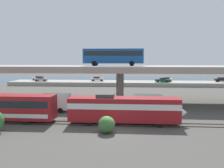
% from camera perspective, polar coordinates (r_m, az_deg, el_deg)
% --- Properties ---
extents(ground_plane, '(260.00, 260.00, 0.00)m').
position_cam_1_polar(ground_plane, '(30.93, 0.07, -10.98)').
color(ground_plane, '#4C4944').
extents(rail_strip_near, '(110.00, 0.12, 0.12)m').
position_cam_1_polar(rail_strip_near, '(34.01, 0.49, -9.32)').
color(rail_strip_near, '#59544C').
rests_on(rail_strip_near, ground_plane).
extents(rail_strip_far, '(110.00, 0.12, 0.12)m').
position_cam_1_polar(rail_strip_far, '(35.49, 0.66, -8.68)').
color(rail_strip_far, '#59544C').
rests_on(rail_strip_far, ground_plane).
extents(train_locomotive, '(16.01, 3.04, 4.18)m').
position_cam_1_polar(train_locomotive, '(34.20, 3.99, -5.59)').
color(train_locomotive, maroon).
rests_on(train_locomotive, ground_plane).
extents(highway_overpass, '(96.00, 12.69, 7.53)m').
position_cam_1_polar(highway_overpass, '(49.63, 1.84, 3.34)').
color(highway_overpass, '#9E998E').
rests_on(highway_overpass, ground_plane).
extents(transit_bus_on_overpass, '(12.00, 2.68, 3.40)m').
position_cam_1_polar(transit_bus_on_overpass, '(50.37, 0.29, 6.52)').
color(transit_bus_on_overpass, '#14478C').
rests_on(transit_bus_on_overpass, highway_overpass).
extents(service_truck_west, '(6.80, 2.46, 3.04)m').
position_cam_1_polar(service_truck_west, '(41.44, 7.02, -4.40)').
color(service_truck_west, '#B7B7BC').
rests_on(service_truck_west, ground_plane).
extents(service_truck_east, '(6.80, 2.46, 3.04)m').
position_cam_1_polar(service_truck_east, '(43.56, -13.75, -4.03)').
color(service_truck_east, '#B7B7BC').
rests_on(service_truck_east, ground_plane).
extents(pier_parking_lot, '(77.82, 10.05, 1.30)m').
position_cam_1_polar(pier_parking_lot, '(84.96, 2.92, 0.15)').
color(pier_parking_lot, '#9E998E').
rests_on(pier_parking_lot, ground_plane).
extents(parked_car_0, '(4.44, 1.95, 1.50)m').
position_cam_1_polar(parked_car_0, '(93.45, -16.45, 1.31)').
color(parked_car_0, '#B7B7BC').
rests_on(parked_car_0, pier_parking_lot).
extents(parked_car_1, '(4.34, 1.99, 1.50)m').
position_cam_1_polar(parked_car_1, '(91.28, 23.72, 0.96)').
color(parked_car_1, black).
rests_on(parked_car_1, pier_parking_lot).
extents(parked_car_2, '(4.01, 1.90, 1.50)m').
position_cam_1_polar(parked_car_2, '(85.94, 12.27, 1.05)').
color(parked_car_2, silver).
rests_on(parked_car_2, pier_parking_lot).
extents(parked_car_3, '(4.67, 1.87, 1.50)m').
position_cam_1_polar(parked_car_3, '(86.36, -3.38, 1.19)').
color(parked_car_3, '#B7B7BC').
rests_on(parked_car_3, pier_parking_lot).
extents(parked_car_4, '(4.66, 1.89, 1.50)m').
position_cam_1_polar(parked_car_4, '(83.32, 11.41, 0.92)').
color(parked_car_4, '#0C4C26').
rests_on(parked_car_4, pier_parking_lot).
extents(parked_car_5, '(4.42, 1.94, 1.50)m').
position_cam_1_polar(parked_car_5, '(89.16, -15.92, 1.12)').
color(parked_car_5, '#9E998C').
rests_on(parked_car_5, pier_parking_lot).
extents(harbor_water, '(140.00, 36.00, 0.01)m').
position_cam_1_polar(harbor_water, '(107.92, 3.25, 0.99)').
color(harbor_water, navy).
rests_on(harbor_water, ground_plane).
extents(shrub_right, '(2.06, 2.06, 2.06)m').
position_cam_1_polar(shrub_right, '(30.42, -1.24, -9.26)').
color(shrub_right, '#3A6732').
rests_on(shrub_right, ground_plane).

